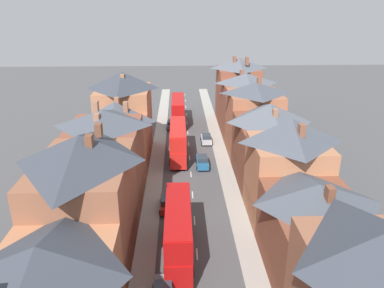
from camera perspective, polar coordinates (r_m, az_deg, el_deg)
pavement_left at (r=55.66m, az=-5.49°, el=-3.75°), size 2.20×104.00×0.14m
pavement_right at (r=55.95m, az=5.01°, el=-3.59°), size 2.20×104.00×0.14m
centre_line_dashes at (r=53.80m, az=-0.16°, el=-4.64°), size 0.14×97.80×0.01m
terrace_row_left at (r=37.66m, az=-15.13°, el=-7.50°), size 8.00×60.83×13.21m
terrace_row_right at (r=44.75m, az=13.39°, el=-2.85°), size 8.00×78.87×13.35m
double_decker_bus_lead at (r=36.71m, az=-2.10°, el=-13.01°), size 2.74×10.80×5.30m
double_decker_bus_mid_street at (r=58.33m, az=-2.14°, el=0.46°), size 2.74×10.80×5.30m
double_decker_bus_far_approaching at (r=74.59m, az=-2.16°, el=5.12°), size 2.74×10.80×5.30m
car_near_silver at (r=45.08m, az=-3.75°, el=-8.97°), size 1.90×4.07×1.65m
car_parked_left_a at (r=72.69m, az=-3.15°, el=3.01°), size 1.90×3.93×1.60m
car_parked_right_a at (r=84.47m, az=-2.14°, el=5.63°), size 1.90×4.36×1.60m
car_mid_black at (r=65.08m, az=2.20°, el=0.81°), size 1.90×3.93×1.59m
car_far_grey at (r=55.95m, az=1.59°, el=-2.63°), size 1.90×4.48×1.70m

